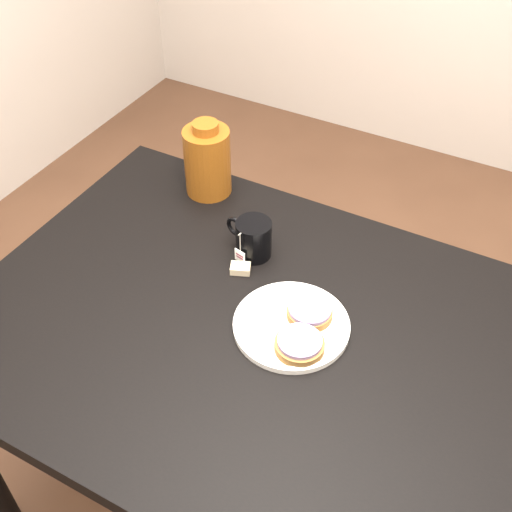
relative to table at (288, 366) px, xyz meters
name	(u,v)px	position (x,y,z in m)	size (l,w,h in m)	color
ground_plane	(280,510)	(0.00, 0.00, -0.67)	(4.00, 4.00, 0.00)	brown
table	(288,366)	(0.00, 0.00, 0.00)	(1.40, 0.90, 0.75)	black
plate	(291,325)	(-0.01, 0.04, 0.09)	(0.25, 0.25, 0.02)	white
bagel_back	(310,312)	(0.01, 0.07, 0.11)	(0.13, 0.13, 0.03)	brown
bagel_front	(300,344)	(0.03, -0.02, 0.11)	(0.14, 0.14, 0.03)	brown
mug	(253,238)	(-0.19, 0.20, 0.13)	(0.13, 0.10, 0.09)	black
teabag_pouch	(240,268)	(-0.19, 0.13, 0.09)	(0.04, 0.03, 0.02)	#C6B793
bagel_package	(207,160)	(-0.41, 0.36, 0.18)	(0.12, 0.12, 0.20)	#58290B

